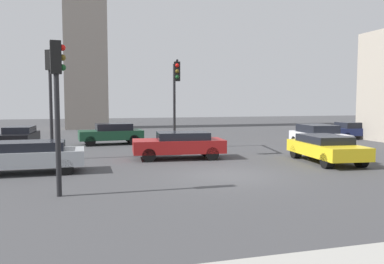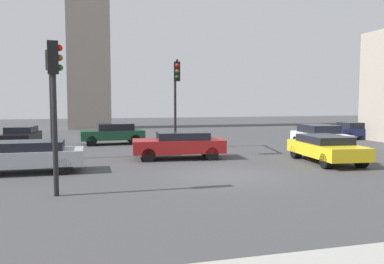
{
  "view_description": "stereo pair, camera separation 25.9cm",
  "coord_description": "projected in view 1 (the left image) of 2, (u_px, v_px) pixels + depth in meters",
  "views": [
    {
      "loc": [
        -5.61,
        -14.63,
        2.98
      ],
      "look_at": [
        -0.01,
        5.32,
        1.34
      ],
      "focal_mm": 36.76,
      "sensor_mm": 36.0,
      "label": 1
    },
    {
      "loc": [
        -5.36,
        -14.7,
        2.98
      ],
      "look_at": [
        -0.01,
        5.32,
        1.34
      ],
      "focal_mm": 36.76,
      "sensor_mm": 36.0,
      "label": 2
    }
  ],
  "objects": [
    {
      "name": "traffic_light_0",
      "position": [
        57.0,
        88.0,
        12.04
      ],
      "size": [
        0.48,
        0.36,
        4.81
      ],
      "rotation": [
        0.0,
        0.0,
        0.12
      ],
      "color": "black",
      "rests_on": "ground_plane"
    },
    {
      "name": "traffic_light_2",
      "position": [
        176.0,
        86.0,
        22.57
      ],
      "size": [
        1.04,
        4.34,
        5.29
      ],
      "rotation": [
        0.0,
        0.0,
        -1.76
      ],
      "color": "black",
      "rests_on": "ground_plane"
    },
    {
      "name": "car_4",
      "position": [
        19.0,
        137.0,
        24.51
      ],
      "size": [
        2.11,
        4.13,
        1.39
      ],
      "rotation": [
        0.0,
        0.0,
        -1.65
      ],
      "color": "black",
      "rests_on": "ground_plane"
    },
    {
      "name": "ground_plane",
      "position": [
        228.0,
        175.0,
        15.79
      ],
      "size": [
        108.74,
        108.74,
        0.0
      ],
      "primitive_type": "plane",
      "color": "#424244"
    },
    {
      "name": "car_7",
      "position": [
        112.0,
        133.0,
        27.01
      ],
      "size": [
        4.38,
        2.17,
        1.43
      ],
      "rotation": [
        0.0,
        0.0,
        3.21
      ],
      "color": "#19472D",
      "rests_on": "ground_plane"
    },
    {
      "name": "car_6",
      "position": [
        326.0,
        148.0,
        19.07
      ],
      "size": [
        2.45,
        4.83,
        1.3
      ],
      "rotation": [
        0.0,
        0.0,
        -1.66
      ],
      "color": "yellow",
      "rests_on": "ground_plane"
    },
    {
      "name": "car_3",
      "position": [
        318.0,
        136.0,
        24.39
      ],
      "size": [
        2.4,
        4.53,
        1.51
      ],
      "rotation": [
        0.0,
        0.0,
        -1.67
      ],
      "color": "silver",
      "rests_on": "ground_plane"
    },
    {
      "name": "traffic_light_1",
      "position": [
        51.0,
        84.0,
        19.68
      ],
      "size": [
        0.49,
        0.44,
        5.52
      ],
      "rotation": [
        0.0,
        0.0,
        -0.57
      ],
      "color": "black",
      "rests_on": "ground_plane"
    },
    {
      "name": "car_2",
      "position": [
        355.0,
        130.0,
        31.04
      ],
      "size": [
        4.38,
        1.98,
        1.31
      ],
      "rotation": [
        0.0,
        0.0,
        0.05
      ],
      "color": "navy",
      "rests_on": "ground_plane"
    },
    {
      "name": "skyline_tower",
      "position": [
        85.0,
        11.0,
        42.17
      ],
      "size": [
        4.44,
        4.44,
        25.32
      ],
      "primitive_type": "cube",
      "color": "gray",
      "rests_on": "ground_plane"
    },
    {
      "name": "car_1",
      "position": [
        27.0,
        156.0,
        16.14
      ],
      "size": [
        4.68,
        1.9,
        1.32
      ],
      "rotation": [
        0.0,
        0.0,
        3.14
      ],
      "color": "#ADB2B7",
      "rests_on": "ground_plane"
    },
    {
      "name": "car_0",
      "position": [
        179.0,
        144.0,
        20.26
      ],
      "size": [
        4.81,
        2.43,
        1.38
      ],
      "rotation": [
        0.0,
        0.0,
        3.05
      ],
      "color": "maroon",
      "rests_on": "ground_plane"
    }
  ]
}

